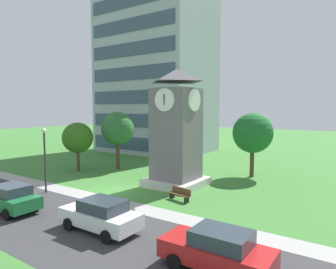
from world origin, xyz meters
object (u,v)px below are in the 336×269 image
object	(u,v)px
tree_by_building	(118,129)
tree_near_tower	(253,133)
park_bench	(180,194)
street_lamp	(45,152)
parked_car_red	(217,250)
tree_streetside	(78,138)
clock_tower	(176,135)
parked_car_green	(10,198)
parked_car_white	(101,215)

from	to	relation	value
tree_by_building	tree_near_tower	distance (m)	13.77
park_bench	tree_by_building	bearing A→B (deg)	153.31
park_bench	street_lamp	size ratio (longest dim) A/B	0.38
street_lamp	tree_by_building	world-z (taller)	tree_by_building
street_lamp	parked_car_red	xyz separation A→B (m)	(15.63, -2.83, -2.27)
tree_streetside	parked_car_red	world-z (taller)	tree_streetside
clock_tower	tree_streetside	world-z (taller)	clock_tower
clock_tower	street_lamp	bearing A→B (deg)	-133.57
tree_streetside	parked_car_green	size ratio (longest dim) A/B	1.17
tree_streetside	park_bench	bearing A→B (deg)	-10.27
tree_by_building	parked_car_green	distance (m)	14.52
park_bench	street_lamp	bearing A→B (deg)	-156.81
tree_by_building	tree_streetside	distance (m)	4.17
parked_car_green	tree_by_building	bearing A→B (deg)	105.63
tree_near_tower	parked_car_white	size ratio (longest dim) A/B	1.33
clock_tower	park_bench	xyz separation A→B (m)	(2.46, -3.36, -3.81)
clock_tower	parked_car_green	bearing A→B (deg)	-114.41
tree_by_building	parked_car_green	bearing A→B (deg)	-74.37
park_bench	tree_by_building	world-z (taller)	tree_by_building
street_lamp	parked_car_red	size ratio (longest dim) A/B	1.10
park_bench	parked_car_red	xyz separation A→B (m)	(6.08, -6.92, 0.40)
tree_by_building	parked_car_green	size ratio (longest dim) A/B	1.42
street_lamp	parked_car_white	bearing A→B (deg)	-16.83
clock_tower	tree_by_building	xyz separation A→B (m)	(-8.89, 2.35, 0.04)
street_lamp	clock_tower	bearing A→B (deg)	46.43
street_lamp	parked_car_red	world-z (taller)	street_lamp
tree_streetside	parked_car_white	xyz separation A→B (m)	(13.24, -9.30, -2.58)
street_lamp	parked_car_green	distance (m)	4.84
street_lamp	park_bench	bearing A→B (deg)	23.19
tree_near_tower	parked_car_green	size ratio (longest dim) A/B	1.41
tree_near_tower	parked_car_green	distance (m)	20.47
tree_by_building	parked_car_red	distance (m)	21.81
street_lamp	parked_car_white	distance (m)	9.57
park_bench	tree_streetside	distance (m)	14.43
street_lamp	parked_car_green	bearing A→B (deg)	-62.28
park_bench	parked_car_green	distance (m)	10.92
park_bench	street_lamp	distance (m)	10.72
parked_car_green	tree_near_tower	bearing A→B (deg)	62.75
parked_car_white	parked_car_red	bearing A→B (deg)	-1.19
clock_tower	tree_streetside	distance (m)	11.49
street_lamp	tree_near_tower	world-z (taller)	tree_near_tower
tree_by_building	parked_car_white	xyz separation A→B (m)	(10.71, -12.49, -3.45)
street_lamp	parked_car_white	xyz separation A→B (m)	(8.90, -2.69, -2.27)
clock_tower	park_bench	distance (m)	5.64
tree_near_tower	parked_car_green	xyz separation A→B (m)	(-9.25, -17.96, -3.26)
park_bench	tree_near_tower	world-z (taller)	tree_near_tower
park_bench	tree_near_tower	xyz separation A→B (m)	(1.69, 10.09, 3.66)
park_bench	parked_car_green	bearing A→B (deg)	-133.84
tree_near_tower	street_lamp	bearing A→B (deg)	-128.40
clock_tower	tree_streetside	size ratio (longest dim) A/B	1.92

